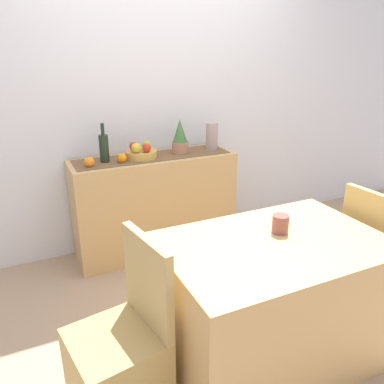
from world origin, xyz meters
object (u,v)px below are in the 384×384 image
(wine_bottle, at_px, (104,148))
(coffee_cup, at_px, (280,224))
(sideboard_console, at_px, (155,205))
(dining_table, at_px, (270,301))
(chair_near_window, at_px, (121,367))
(chair_by_corner, at_px, (377,280))
(fruit_bowl, at_px, (141,154))
(ceramic_vase, at_px, (212,136))
(potted_plant, at_px, (180,137))

(wine_bottle, distance_m, coffee_cup, 1.52)
(sideboard_console, bearing_deg, dining_table, -84.49)
(chair_near_window, xyz_separation_m, chair_by_corner, (1.70, -0.00, 0.00))
(chair_by_corner, bearing_deg, dining_table, 179.91)
(sideboard_console, xyz_separation_m, fruit_bowl, (-0.10, 0.00, 0.46))
(wine_bottle, height_order, chair_near_window, wine_bottle)
(fruit_bowl, relative_size, coffee_cup, 2.50)
(fruit_bowl, bearing_deg, ceramic_vase, 0.00)
(ceramic_vase, relative_size, potted_plant, 0.81)
(wine_bottle, height_order, potted_plant, wine_bottle)
(sideboard_console, relative_size, dining_table, 1.15)
(wine_bottle, distance_m, dining_table, 1.66)
(ceramic_vase, distance_m, dining_table, 1.62)
(fruit_bowl, height_order, wine_bottle, wine_bottle)
(potted_plant, distance_m, dining_table, 1.58)
(fruit_bowl, xyz_separation_m, ceramic_vase, (0.64, 0.00, 0.08))
(sideboard_console, relative_size, wine_bottle, 4.42)
(wine_bottle, xyz_separation_m, potted_plant, (0.63, 0.00, 0.02))
(wine_bottle, xyz_separation_m, dining_table, (0.53, -1.46, -0.59))
(wine_bottle, bearing_deg, chair_by_corner, -46.53)
(dining_table, distance_m, coffee_cup, 0.44)
(fruit_bowl, relative_size, chair_near_window, 0.28)
(sideboard_console, bearing_deg, chair_near_window, -115.96)
(ceramic_vase, xyz_separation_m, chair_by_corner, (0.45, -1.46, -0.70))
(ceramic_vase, relative_size, chair_near_window, 0.26)
(sideboard_console, xyz_separation_m, wine_bottle, (-0.39, 0.00, 0.54))
(sideboard_console, relative_size, fruit_bowl, 5.32)
(sideboard_console, distance_m, chair_near_window, 1.63)
(coffee_cup, xyz_separation_m, chair_by_corner, (0.77, -0.08, -0.52))
(dining_table, distance_m, chair_near_window, 0.86)
(ceramic_vase, bearing_deg, sideboard_console, 180.00)
(coffee_cup, relative_size, chair_by_corner, 0.11)
(coffee_cup, height_order, chair_by_corner, chair_by_corner)
(fruit_bowl, distance_m, wine_bottle, 0.30)
(ceramic_vase, xyz_separation_m, potted_plant, (-0.30, 0.00, 0.02))
(wine_bottle, height_order, coffee_cup, wine_bottle)
(dining_table, xyz_separation_m, coffee_cup, (0.08, 0.08, 0.42))
(sideboard_console, xyz_separation_m, chair_near_window, (-0.71, -1.45, -0.16))
(ceramic_vase, relative_size, coffee_cup, 2.32)
(ceramic_vase, xyz_separation_m, coffee_cup, (-0.31, -1.38, -0.17))
(dining_table, bearing_deg, coffee_cup, 42.40)
(coffee_cup, bearing_deg, sideboard_console, 99.19)
(dining_table, xyz_separation_m, chair_by_corner, (0.85, -0.00, -0.10))
(wine_bottle, relative_size, coffee_cup, 3.01)
(potted_plant, xyz_separation_m, chair_by_corner, (0.75, -1.46, -0.72))
(ceramic_vase, height_order, potted_plant, potted_plant)
(sideboard_console, distance_m, wine_bottle, 0.67)
(sideboard_console, distance_m, potted_plant, 0.61)
(wine_bottle, distance_m, potted_plant, 0.63)
(fruit_bowl, distance_m, dining_table, 1.56)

